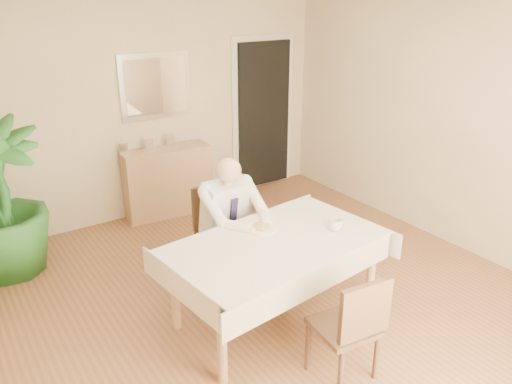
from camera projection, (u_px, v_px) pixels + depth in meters
room at (281, 165)px, 3.94m from camera, size 5.00×5.02×2.60m
doorway at (263, 116)px, 6.75m from camera, size 0.96×0.07×2.10m
mirror at (155, 86)px, 5.76m from camera, size 0.86×0.04×0.76m
dining_table at (275, 250)px, 3.95m from camera, size 1.82×1.19×0.75m
chair_far at (220, 227)px, 4.69m from camera, size 0.45×0.45×0.91m
chair_near at (352, 325)px, 3.39m from camera, size 0.44×0.45×0.85m
seated_man at (236, 221)px, 4.40m from camera, size 0.48×0.72×1.24m
plate at (262, 228)px, 4.11m from camera, size 0.26×0.26×0.02m
food at (262, 226)px, 4.10m from camera, size 0.14×0.14×0.06m
knife at (270, 228)px, 4.08m from camera, size 0.01×0.13×0.01m
fork at (262, 230)px, 4.03m from camera, size 0.01×0.13×0.01m
coffee_mug at (336, 225)px, 4.08m from camera, size 0.15×0.15×0.09m
sideboard at (168, 181)px, 6.07m from camera, size 1.07×0.45×0.84m
photo_frame_left at (124, 149)px, 5.65m from camera, size 0.10×0.02×0.14m
photo_frame_center at (149, 145)px, 5.81m from camera, size 0.10×0.02×0.14m
photo_frame_right at (170, 141)px, 5.97m from camera, size 0.10×0.02×0.14m
potted_palm at (0, 200)px, 4.66m from camera, size 1.09×1.09×1.51m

